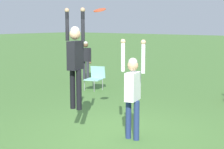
{
  "coord_description": "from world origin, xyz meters",
  "views": [
    {
      "loc": [
        5.0,
        -6.23,
        2.44
      ],
      "look_at": [
        0.0,
        0.13,
        1.3
      ],
      "focal_mm": 60.0,
      "sensor_mm": 36.0,
      "label": 1
    }
  ],
  "objects_px": {
    "person_defending": "(133,87)",
    "person_spectator_near": "(86,57)",
    "camping_chair_4": "(95,77)",
    "person_jumping": "(75,56)",
    "frisbee": "(100,10)"
  },
  "relations": [
    {
      "from": "person_defending",
      "to": "person_jumping",
      "type": "bearing_deg",
      "value": -90.0
    },
    {
      "from": "frisbee",
      "to": "camping_chair_4",
      "type": "distance_m",
      "value": 5.72
    },
    {
      "from": "person_jumping",
      "to": "person_spectator_near",
      "type": "xyz_separation_m",
      "value": [
        -4.89,
        5.74,
        -0.72
      ]
    },
    {
      "from": "person_defending",
      "to": "person_spectator_near",
      "type": "relative_size",
      "value": 1.27
    },
    {
      "from": "frisbee",
      "to": "person_jumping",
      "type": "bearing_deg",
      "value": -144.73
    },
    {
      "from": "person_jumping",
      "to": "person_spectator_near",
      "type": "distance_m",
      "value": 7.58
    },
    {
      "from": "camping_chair_4",
      "to": "person_spectator_near",
      "type": "relative_size",
      "value": 0.52
    },
    {
      "from": "person_defending",
      "to": "camping_chair_4",
      "type": "xyz_separation_m",
      "value": [
        -4.37,
        3.9,
        -0.62
      ]
    },
    {
      "from": "person_jumping",
      "to": "person_spectator_near",
      "type": "height_order",
      "value": "person_jumping"
    },
    {
      "from": "frisbee",
      "to": "camping_chair_4",
      "type": "height_order",
      "value": "frisbee"
    },
    {
      "from": "person_jumping",
      "to": "camping_chair_4",
      "type": "bearing_deg",
      "value": 20.95
    },
    {
      "from": "person_defending",
      "to": "person_spectator_near",
      "type": "distance_m",
      "value": 8.21
    },
    {
      "from": "camping_chair_4",
      "to": "frisbee",
      "type": "bearing_deg",
      "value": 112.94
    },
    {
      "from": "person_spectator_near",
      "to": "person_defending",
      "type": "bearing_deg",
      "value": -85.95
    },
    {
      "from": "frisbee",
      "to": "camping_chair_4",
      "type": "bearing_deg",
      "value": 131.78
    }
  ]
}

